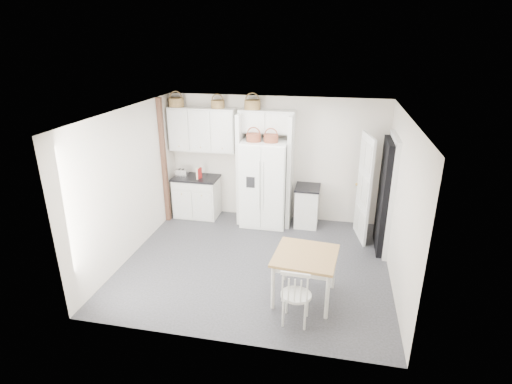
# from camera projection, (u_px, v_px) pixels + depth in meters

# --- Properties ---
(floor) EXTENTS (4.50, 4.50, 0.00)m
(floor) POSITION_uv_depth(u_px,v_px,m) (256.00, 262.00, 6.98)
(floor) COLOR #2A2A2B
(floor) RESTS_ON ground
(ceiling) EXTENTS (4.50, 4.50, 0.00)m
(ceiling) POSITION_uv_depth(u_px,v_px,m) (256.00, 113.00, 6.05)
(ceiling) COLOR white
(ceiling) RESTS_ON wall_back
(wall_back) EXTENTS (4.50, 0.00, 4.50)m
(wall_back) POSITION_uv_depth(u_px,v_px,m) (275.00, 159.00, 8.34)
(wall_back) COLOR silver
(wall_back) RESTS_ON floor
(wall_left) EXTENTS (0.00, 4.00, 4.00)m
(wall_left) POSITION_uv_depth(u_px,v_px,m) (129.00, 184.00, 6.94)
(wall_left) COLOR silver
(wall_left) RESTS_ON floor
(wall_right) EXTENTS (0.00, 4.00, 4.00)m
(wall_right) POSITION_uv_depth(u_px,v_px,m) (400.00, 204.00, 6.09)
(wall_right) COLOR silver
(wall_right) RESTS_ON floor
(refrigerator) EXTENTS (0.92, 0.74, 1.78)m
(refrigerator) POSITION_uv_depth(u_px,v_px,m) (265.00, 183.00, 8.18)
(refrigerator) COLOR white
(refrigerator) RESTS_ON floor
(base_cab_left) EXTENTS (0.92, 0.58, 0.85)m
(base_cab_left) POSITION_uv_depth(u_px,v_px,m) (197.00, 197.00, 8.69)
(base_cab_left) COLOR beige
(base_cab_left) RESTS_ON floor
(base_cab_right) EXTENTS (0.46, 0.55, 0.81)m
(base_cab_right) POSITION_uv_depth(u_px,v_px,m) (307.00, 207.00, 8.25)
(base_cab_right) COLOR beige
(base_cab_right) RESTS_ON floor
(dining_table) EXTENTS (0.97, 0.97, 0.74)m
(dining_table) POSITION_uv_depth(u_px,v_px,m) (305.00, 276.00, 5.91)
(dining_table) COLOR olive
(dining_table) RESTS_ON floor
(windsor_chair) EXTENTS (0.43, 0.40, 0.86)m
(windsor_chair) POSITION_uv_depth(u_px,v_px,m) (296.00, 295.00, 5.38)
(windsor_chair) COLOR beige
(windsor_chair) RESTS_ON floor
(counter_left) EXTENTS (0.96, 0.62, 0.04)m
(counter_left) POSITION_uv_depth(u_px,v_px,m) (196.00, 178.00, 8.53)
(counter_left) COLOR black
(counter_left) RESTS_ON base_cab_left
(counter_right) EXTENTS (0.50, 0.59, 0.04)m
(counter_right) POSITION_uv_depth(u_px,v_px,m) (308.00, 188.00, 8.10)
(counter_right) COLOR black
(counter_right) RESTS_ON base_cab_right
(toaster) EXTENTS (0.25, 0.15, 0.17)m
(toaster) POSITION_uv_depth(u_px,v_px,m) (182.00, 173.00, 8.48)
(toaster) COLOR silver
(toaster) RESTS_ON counter_left
(cookbook_red) EXTENTS (0.07, 0.15, 0.23)m
(cookbook_red) POSITION_uv_depth(u_px,v_px,m) (199.00, 173.00, 8.39)
(cookbook_red) COLOR #A61A18
(cookbook_red) RESTS_ON counter_left
(cookbook_cream) EXTENTS (0.05, 0.17, 0.25)m
(cookbook_cream) POSITION_uv_depth(u_px,v_px,m) (198.00, 173.00, 8.39)
(cookbook_cream) COLOR beige
(cookbook_cream) RESTS_ON counter_left
(basket_upper_a) EXTENTS (0.31, 0.31, 0.18)m
(basket_upper_a) POSITION_uv_depth(u_px,v_px,m) (176.00, 102.00, 8.16)
(basket_upper_a) COLOR brown
(basket_upper_a) RESTS_ON upper_cabinet
(basket_upper_c) EXTENTS (0.27, 0.27, 0.16)m
(basket_upper_c) POSITION_uv_depth(u_px,v_px,m) (218.00, 104.00, 8.00)
(basket_upper_c) COLOR brown
(basket_upper_c) RESTS_ON upper_cabinet
(basket_bridge_a) EXTENTS (0.32, 0.32, 0.18)m
(basket_bridge_a) POSITION_uv_depth(u_px,v_px,m) (252.00, 105.00, 7.86)
(basket_bridge_a) COLOR brown
(basket_bridge_a) RESTS_ON bridge_cabinet
(basket_fridge_a) EXTENTS (0.29, 0.29, 0.15)m
(basket_fridge_a) POSITION_uv_depth(u_px,v_px,m) (254.00, 138.00, 7.78)
(basket_fridge_a) COLOR brown
(basket_fridge_a) RESTS_ON refrigerator
(basket_fridge_b) EXTENTS (0.28, 0.28, 0.15)m
(basket_fridge_b) POSITION_uv_depth(u_px,v_px,m) (271.00, 138.00, 7.71)
(basket_fridge_b) COLOR brown
(basket_fridge_b) RESTS_ON refrigerator
(upper_cabinet) EXTENTS (1.40, 0.34, 0.90)m
(upper_cabinet) POSITION_uv_depth(u_px,v_px,m) (203.00, 129.00, 8.25)
(upper_cabinet) COLOR beige
(upper_cabinet) RESTS_ON wall_back
(bridge_cabinet) EXTENTS (1.12, 0.34, 0.45)m
(bridge_cabinet) POSITION_uv_depth(u_px,v_px,m) (267.00, 121.00, 7.92)
(bridge_cabinet) COLOR beige
(bridge_cabinet) RESTS_ON wall_back
(fridge_panel_left) EXTENTS (0.08, 0.60, 2.30)m
(fridge_panel_left) POSITION_uv_depth(u_px,v_px,m) (241.00, 168.00, 8.25)
(fridge_panel_left) COLOR beige
(fridge_panel_left) RESTS_ON floor
(fridge_panel_right) EXTENTS (0.08, 0.60, 2.30)m
(fridge_panel_right) POSITION_uv_depth(u_px,v_px,m) (290.00, 171.00, 8.05)
(fridge_panel_right) COLOR beige
(fridge_panel_right) RESTS_ON floor
(trim_post) EXTENTS (0.09, 0.09, 2.60)m
(trim_post) POSITION_uv_depth(u_px,v_px,m) (164.00, 162.00, 8.16)
(trim_post) COLOR #412A19
(trim_post) RESTS_ON floor
(doorway_void) EXTENTS (0.18, 0.85, 2.05)m
(doorway_void) POSITION_uv_depth(u_px,v_px,m) (385.00, 196.00, 7.12)
(doorway_void) COLOR black
(doorway_void) RESTS_ON floor
(door_slab) EXTENTS (0.21, 0.79, 2.05)m
(door_slab) POSITION_uv_depth(u_px,v_px,m) (364.00, 189.00, 7.50)
(door_slab) COLOR white
(door_slab) RESTS_ON floor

